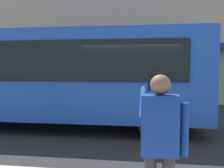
# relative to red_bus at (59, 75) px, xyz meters

# --- Properties ---
(ground_plane) EXTENTS (60.00, 60.00, 0.00)m
(ground_plane) POSITION_rel_red_bus_xyz_m (-2.33, 0.17, -1.68)
(ground_plane) COLOR #232326
(red_bus) EXTENTS (9.05, 2.54, 3.08)m
(red_bus) POSITION_rel_red_bus_xyz_m (0.00, 0.00, 0.00)
(red_bus) COLOR #1947AD
(red_bus) RESTS_ON ground_plane
(pedestrian_photographer) EXTENTS (0.53, 0.52, 1.70)m
(pedestrian_photographer) POSITION_rel_red_bus_xyz_m (-2.97, 5.15, -0.54)
(pedestrian_photographer) COLOR #2D2D33
(pedestrian_photographer) RESTS_ON sidewalk_curb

